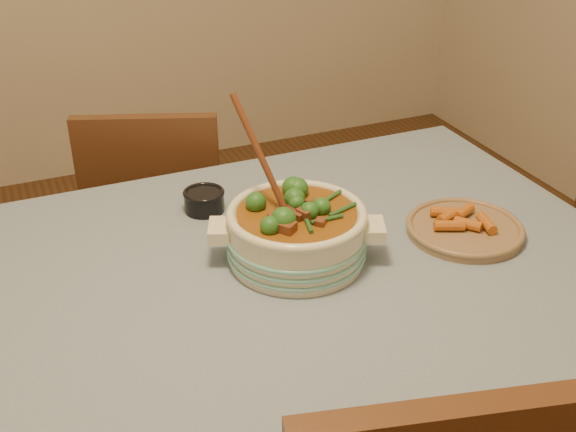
# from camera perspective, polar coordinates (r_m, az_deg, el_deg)

# --- Properties ---
(dining_table) EXTENTS (1.68, 1.08, 0.76)m
(dining_table) POSITION_cam_1_polar(r_m,az_deg,el_deg) (1.48, -3.94, -8.42)
(dining_table) COLOR brown
(dining_table) RESTS_ON floor
(stew_casserole) EXTENTS (0.36, 0.36, 0.34)m
(stew_casserole) POSITION_cam_1_polar(r_m,az_deg,el_deg) (1.47, 0.66, -1.08)
(stew_casserole) COLOR beige
(stew_casserole) RESTS_ON dining_table
(condiment_bowl) EXTENTS (0.11, 0.11, 0.05)m
(condiment_bowl) POSITION_cam_1_polar(r_m,az_deg,el_deg) (1.68, -6.65, 1.31)
(condiment_bowl) COLOR black
(condiment_bowl) RESTS_ON dining_table
(fried_plate) EXTENTS (0.26, 0.26, 0.04)m
(fried_plate) POSITION_cam_1_polar(r_m,az_deg,el_deg) (1.63, 13.80, -0.84)
(fried_plate) COLOR #927151
(fried_plate) RESTS_ON dining_table
(chair_far) EXTENTS (0.51, 0.51, 0.85)m
(chair_far) POSITION_cam_1_polar(r_m,az_deg,el_deg) (2.25, -10.18, -0.05)
(chair_far) COLOR #59341B
(chair_far) RESTS_ON floor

